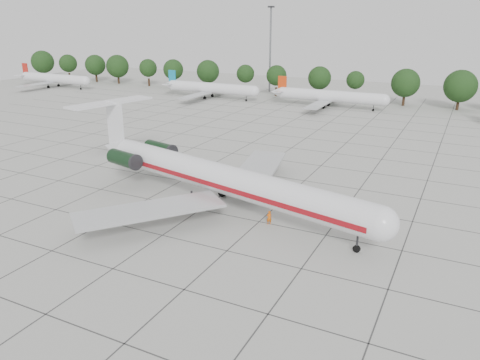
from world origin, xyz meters
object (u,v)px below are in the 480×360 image
at_px(ground_crew, 269,218).
at_px(bg_airliner_a, 54,79).
at_px(main_airliner, 211,175).
at_px(bg_airliner_b, 211,88).
at_px(bg_airliner_c, 330,96).
at_px(floodlight_mast, 270,45).

relative_size(ground_crew, bg_airliner_a, 0.06).
relative_size(main_airliner, bg_airliner_a, 1.63).
height_order(bg_airliner_a, bg_airliner_b, same).
xyz_separation_m(main_airliner, bg_airliner_b, (-40.42, 70.13, -0.95)).
height_order(ground_crew, bg_airliner_a, bg_airliner_a).
bearing_deg(bg_airliner_b, bg_airliner_a, -175.65).
xyz_separation_m(bg_airliner_a, bg_airliner_b, (57.49, 4.37, 0.00)).
height_order(main_airliner, bg_airliner_c, main_airliner).
relative_size(bg_airliner_b, bg_airliner_c, 1.00).
bearing_deg(bg_airliner_c, bg_airliner_b, -177.93).
xyz_separation_m(bg_airliner_a, floodlight_mast, (67.57, 23.96, 11.37)).
relative_size(bg_airliner_a, bg_airliner_b, 1.00).
relative_size(ground_crew, bg_airliner_b, 0.06).
bearing_deg(ground_crew, bg_airliner_a, -73.29).
bearing_deg(main_airliner, floodlight_mast, 122.09).
relative_size(main_airliner, floodlight_mast, 1.81).
bearing_deg(floodlight_mast, ground_crew, -66.90).
bearing_deg(bg_airliner_a, ground_crew, -32.53).
relative_size(bg_airliner_b, floodlight_mast, 1.11).
distance_m(ground_crew, bg_airliner_b, 87.77).
height_order(main_airliner, floodlight_mast, floodlight_mast).
distance_m(main_airliner, bg_airliner_a, 117.95).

